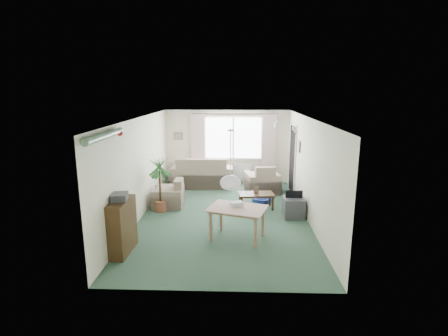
{
  "coord_description": "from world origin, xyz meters",
  "views": [
    {
      "loc": [
        0.29,
        -8.07,
        3.04
      ],
      "look_at": [
        0.0,
        0.3,
        1.15
      ],
      "focal_mm": 28.0,
      "sensor_mm": 36.0,
      "label": 1
    }
  ],
  "objects_px": {
    "houseplant": "(160,184)",
    "pet_bed": "(262,200)",
    "coffee_table": "(256,201)",
    "armchair_left": "(168,193)",
    "armchair_corner": "(262,178)",
    "sofa": "(202,171)",
    "dining_table": "(237,224)",
    "bookshelf": "(122,227)",
    "tv_cube": "(293,207)"
  },
  "relations": [
    {
      "from": "armchair_left",
      "to": "tv_cube",
      "type": "height_order",
      "value": "armchair_left"
    },
    {
      "from": "houseplant",
      "to": "pet_bed",
      "type": "relative_size",
      "value": 2.64
    },
    {
      "from": "armchair_corner",
      "to": "bookshelf",
      "type": "height_order",
      "value": "bookshelf"
    },
    {
      "from": "pet_bed",
      "to": "bookshelf",
      "type": "bearing_deg",
      "value": -132.03
    },
    {
      "from": "armchair_left",
      "to": "coffee_table",
      "type": "xyz_separation_m",
      "value": [
        2.32,
        -0.11,
        -0.17
      ]
    },
    {
      "from": "armchair_corner",
      "to": "tv_cube",
      "type": "height_order",
      "value": "armchair_corner"
    },
    {
      "from": "coffee_table",
      "to": "houseplant",
      "type": "distance_m",
      "value": 2.51
    },
    {
      "from": "bookshelf",
      "to": "pet_bed",
      "type": "relative_size",
      "value": 1.89
    },
    {
      "from": "armchair_corner",
      "to": "coffee_table",
      "type": "height_order",
      "value": "armchair_corner"
    },
    {
      "from": "sofa",
      "to": "armchair_corner",
      "type": "bearing_deg",
      "value": 159.8
    },
    {
      "from": "sofa",
      "to": "armchair_corner",
      "type": "xyz_separation_m",
      "value": [
        1.87,
        -0.62,
        -0.06
      ]
    },
    {
      "from": "coffee_table",
      "to": "houseplant",
      "type": "xyz_separation_m",
      "value": [
        -2.44,
        -0.31,
        0.52
      ]
    },
    {
      "from": "tv_cube",
      "to": "armchair_left",
      "type": "bearing_deg",
      "value": 167.13
    },
    {
      "from": "dining_table",
      "to": "tv_cube",
      "type": "bearing_deg",
      "value": 43.7
    },
    {
      "from": "sofa",
      "to": "tv_cube",
      "type": "height_order",
      "value": "sofa"
    },
    {
      "from": "sofa",
      "to": "tv_cube",
      "type": "relative_size",
      "value": 3.61
    },
    {
      "from": "pet_bed",
      "to": "houseplant",
      "type": "bearing_deg",
      "value": -161.6
    },
    {
      "from": "bookshelf",
      "to": "coffee_table",
      "type": "bearing_deg",
      "value": 46.97
    },
    {
      "from": "houseplant",
      "to": "dining_table",
      "type": "xyz_separation_m",
      "value": [
        1.94,
        -1.6,
        -0.4
      ]
    },
    {
      "from": "armchair_left",
      "to": "dining_table",
      "type": "relative_size",
      "value": 0.78
    },
    {
      "from": "armchair_left",
      "to": "houseplant",
      "type": "distance_m",
      "value": 0.56
    },
    {
      "from": "armchair_left",
      "to": "coffee_table",
      "type": "height_order",
      "value": "armchair_left"
    },
    {
      "from": "sofa",
      "to": "armchair_left",
      "type": "bearing_deg",
      "value": 68.37
    },
    {
      "from": "sofa",
      "to": "tv_cube",
      "type": "bearing_deg",
      "value": 130.53
    },
    {
      "from": "houseplant",
      "to": "dining_table",
      "type": "relative_size",
      "value": 1.38
    },
    {
      "from": "houseplant",
      "to": "dining_table",
      "type": "height_order",
      "value": "houseplant"
    },
    {
      "from": "armchair_left",
      "to": "tv_cube",
      "type": "distance_m",
      "value": 3.28
    },
    {
      "from": "tv_cube",
      "to": "pet_bed",
      "type": "xyz_separation_m",
      "value": [
        -0.67,
        1.17,
        -0.19
      ]
    },
    {
      "from": "coffee_table",
      "to": "bookshelf",
      "type": "height_order",
      "value": "bookshelf"
    },
    {
      "from": "pet_bed",
      "to": "tv_cube",
      "type": "bearing_deg",
      "value": -59.96
    },
    {
      "from": "sofa",
      "to": "dining_table",
      "type": "relative_size",
      "value": 1.84
    },
    {
      "from": "pet_bed",
      "to": "dining_table",
      "type": "bearing_deg",
      "value": -105.69
    },
    {
      "from": "dining_table",
      "to": "houseplant",
      "type": "bearing_deg",
      "value": 140.58
    },
    {
      "from": "sofa",
      "to": "houseplant",
      "type": "relative_size",
      "value": 1.34
    },
    {
      "from": "armchair_corner",
      "to": "pet_bed",
      "type": "bearing_deg",
      "value": 76.29
    },
    {
      "from": "armchair_corner",
      "to": "armchair_left",
      "type": "bearing_deg",
      "value": 18.51
    },
    {
      "from": "armchair_corner",
      "to": "houseplant",
      "type": "bearing_deg",
      "value": 24.11
    },
    {
      "from": "armchair_corner",
      "to": "coffee_table",
      "type": "xyz_separation_m",
      "value": [
        -0.27,
        -1.5,
        -0.22
      ]
    },
    {
      "from": "armchair_left",
      "to": "pet_bed",
      "type": "xyz_separation_m",
      "value": [
        2.53,
        0.46,
        -0.31
      ]
    },
    {
      "from": "bookshelf",
      "to": "pet_bed",
      "type": "distance_m",
      "value": 4.3
    },
    {
      "from": "sofa",
      "to": "armchair_left",
      "type": "height_order",
      "value": "sofa"
    },
    {
      "from": "sofa",
      "to": "bookshelf",
      "type": "relative_size",
      "value": 1.87
    },
    {
      "from": "armchair_corner",
      "to": "armchair_left",
      "type": "height_order",
      "value": "armchair_corner"
    },
    {
      "from": "sofa",
      "to": "dining_table",
      "type": "height_order",
      "value": "sofa"
    },
    {
      "from": "dining_table",
      "to": "tv_cube",
      "type": "xyz_separation_m",
      "value": [
        1.37,
        1.31,
        -0.08
      ]
    },
    {
      "from": "coffee_table",
      "to": "armchair_left",
      "type": "bearing_deg",
      "value": 177.26
    },
    {
      "from": "armchair_corner",
      "to": "tv_cube",
      "type": "xyz_separation_m",
      "value": [
        0.61,
        -2.1,
        -0.18
      ]
    },
    {
      "from": "armchair_left",
      "to": "coffee_table",
      "type": "distance_m",
      "value": 2.33
    },
    {
      "from": "sofa",
      "to": "bookshelf",
      "type": "bearing_deg",
      "value": 75.48
    },
    {
      "from": "coffee_table",
      "to": "dining_table",
      "type": "xyz_separation_m",
      "value": [
        -0.49,
        -1.91,
        0.12
      ]
    }
  ]
}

